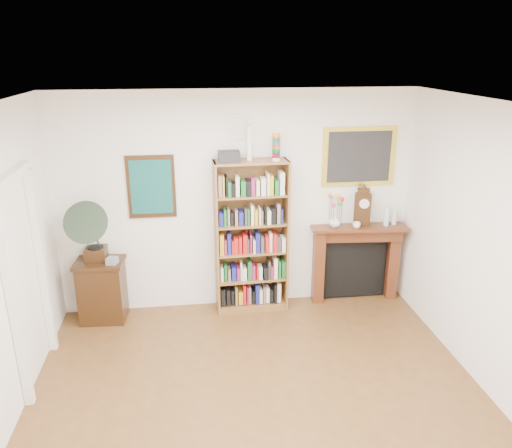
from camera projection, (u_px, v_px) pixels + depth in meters
The scene contains 15 objects.
room at pixel (268, 293), 3.96m from camera, with size 4.51×5.01×2.81m.
door_casing at pixel (25, 264), 4.85m from camera, with size 0.08×1.02×2.17m.
teal_poster at pixel (151, 187), 6.06m from camera, with size 0.58×0.04×0.78m.
small_picture at pixel (236, 127), 5.96m from camera, with size 0.26×0.04×0.30m.
gilt_painting at pixel (359, 157), 6.29m from camera, with size 0.95×0.04×0.75m.
bookshelf at pixel (251, 229), 6.24m from camera, with size 0.92×0.36×2.27m.
side_cabinet at pixel (102, 291), 6.19m from camera, with size 0.58×0.42×0.80m, color black.
fireplace at pixel (356, 256), 6.67m from camera, with size 1.28×0.40×1.06m.
gramophone at pixel (91, 228), 5.84m from camera, with size 0.51×0.63×0.82m.
cd_stack at pixel (112, 261), 5.98m from camera, with size 0.12×0.12×0.08m, color #A6A5B0.
mantel_clock at pixel (362, 208), 6.44m from camera, with size 0.24×0.18×0.49m.
flower_vase at pixel (335, 221), 6.43m from camera, with size 0.15×0.15×0.16m, color white.
teacup at pixel (357, 225), 6.40m from camera, with size 0.10×0.10×0.08m, color white.
bottle_left at pixel (387, 217), 6.47m from camera, with size 0.07×0.07×0.24m, color silver.
bottle_right at pixel (394, 217), 6.50m from camera, with size 0.06×0.06×0.20m, color silver.
Camera 1 is at (-0.57, -3.51, 3.23)m, focal length 35.00 mm.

